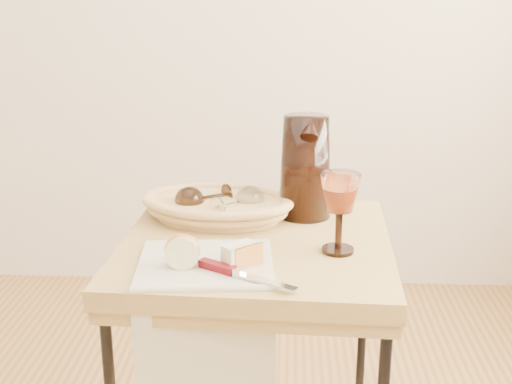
# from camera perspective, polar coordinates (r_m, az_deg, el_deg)

# --- Properties ---
(tea_towel) EXTENTS (0.30, 0.28, 0.01)m
(tea_towel) POSITION_cam_1_polar(r_m,az_deg,el_deg) (1.41, -4.34, -6.11)
(tea_towel) COLOR #EEE3C4
(tea_towel) RESTS_ON side_table
(bread_basket) EXTENTS (0.37, 0.28, 0.06)m
(bread_basket) POSITION_cam_1_polar(r_m,az_deg,el_deg) (1.67, -3.35, -1.39)
(bread_basket) COLOR #BE8244
(bread_basket) RESTS_ON side_table
(goblet_lying_a) EXTENTS (0.14, 0.13, 0.07)m
(goblet_lying_a) POSITION_cam_1_polar(r_m,az_deg,el_deg) (1.68, -4.33, -0.52)
(goblet_lying_a) COLOR #382214
(goblet_lying_a) RESTS_ON bread_basket
(goblet_lying_b) EXTENTS (0.13, 0.13, 0.07)m
(goblet_lying_b) POSITION_cam_1_polar(r_m,az_deg,el_deg) (1.64, -1.69, -0.97)
(goblet_lying_b) COLOR white
(goblet_lying_b) RESTS_ON bread_basket
(pitcher) EXTENTS (0.21, 0.28, 0.30)m
(pitcher) POSITION_cam_1_polar(r_m,az_deg,el_deg) (1.66, 4.26, 2.19)
(pitcher) COLOR black
(pitcher) RESTS_ON side_table
(wine_goblet) EXTENTS (0.09, 0.09, 0.18)m
(wine_goblet) POSITION_cam_1_polar(r_m,az_deg,el_deg) (1.45, 7.17, -1.79)
(wine_goblet) COLOR white
(wine_goblet) RESTS_ON side_table
(apple_half) EXTENTS (0.08, 0.05, 0.07)m
(apple_half) POSITION_cam_1_polar(r_m,az_deg,el_deg) (1.38, -6.34, -4.96)
(apple_half) COLOR #B33324
(apple_half) RESTS_ON tea_towel
(apple_wedge) EXTENTS (0.08, 0.07, 0.05)m
(apple_wedge) POSITION_cam_1_polar(r_m,az_deg,el_deg) (1.38, -1.40, -5.43)
(apple_wedge) COLOR beige
(apple_wedge) RESTS_ON tea_towel
(table_knife) EXTENTS (0.20, 0.13, 0.02)m
(table_knife) POSITION_cam_1_polar(r_m,az_deg,el_deg) (1.33, -1.16, -7.00)
(table_knife) COLOR silver
(table_knife) RESTS_ON tea_towel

